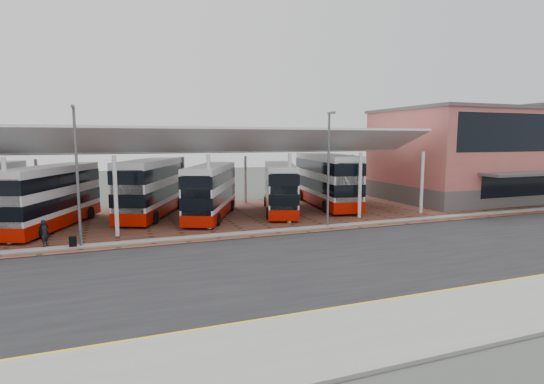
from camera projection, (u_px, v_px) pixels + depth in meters
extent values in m
plane|color=#3C3F3A|center=(349.00, 252.00, 23.54)|extent=(140.00, 140.00, 0.00)
cube|color=black|center=(359.00, 256.00, 22.61)|extent=(120.00, 14.00, 0.02)
cube|color=brown|center=(290.00, 212.00, 36.30)|extent=(72.00, 16.00, 0.06)
cube|color=gray|center=(480.00, 312.00, 15.18)|extent=(120.00, 4.00, 0.14)
cube|color=gray|center=(302.00, 229.00, 29.29)|extent=(120.00, 0.80, 0.14)
cube|color=gold|center=(440.00, 294.00, 17.04)|extent=(120.00, 0.12, 0.01)
cube|color=gold|center=(435.00, 292.00, 17.32)|extent=(120.00, 0.12, 0.01)
cylinder|color=white|center=(7.00, 201.00, 24.79)|extent=(0.26, 0.26, 5.20)
cylinder|color=white|center=(37.00, 187.00, 35.04)|extent=(0.26, 0.26, 4.60)
cylinder|color=white|center=(116.00, 197.00, 26.90)|extent=(0.26, 0.26, 5.20)
cylinder|color=white|center=(115.00, 184.00, 37.14)|extent=(0.26, 0.26, 4.60)
cylinder|color=white|center=(209.00, 192.00, 29.00)|extent=(0.26, 0.26, 5.20)
cylinder|color=white|center=(183.00, 182.00, 39.25)|extent=(0.26, 0.26, 4.60)
cylinder|color=white|center=(290.00, 189.00, 31.11)|extent=(0.26, 0.26, 5.20)
cylinder|color=white|center=(245.00, 180.00, 41.35)|extent=(0.26, 0.26, 4.60)
cylinder|color=white|center=(360.00, 186.00, 33.21)|extent=(0.26, 0.26, 5.20)
cylinder|color=white|center=(301.00, 178.00, 43.46)|extent=(0.26, 0.26, 4.60)
cylinder|color=white|center=(422.00, 183.00, 35.32)|extent=(0.26, 0.26, 5.20)
cylinder|color=white|center=(352.00, 176.00, 45.56)|extent=(0.26, 0.26, 4.60)
cube|color=silver|center=(202.00, 141.00, 30.61)|extent=(37.00, 4.95, 1.95)
cube|color=silver|center=(188.00, 143.00, 35.83)|extent=(37.00, 7.12, 1.43)
cube|color=#524E4C|center=(470.00, 190.00, 44.49)|extent=(18.00, 12.00, 1.80)
cube|color=#BD5F58|center=(473.00, 147.00, 43.93)|extent=(18.00, 12.00, 7.20)
cube|color=black|center=(526.00, 133.00, 38.28)|extent=(16.00, 0.25, 3.40)
cube|color=black|center=(522.00, 184.00, 38.87)|extent=(10.00, 0.25, 2.20)
cube|color=#524E4C|center=(534.00, 173.00, 37.71)|extent=(11.00, 2.40, 0.25)
cube|color=#524E4C|center=(475.00, 111.00, 43.47)|extent=(18.40, 12.40, 0.30)
cylinder|color=#595B60|center=(77.00, 179.00, 23.98)|extent=(0.16, 0.16, 8.00)
cube|color=#595B60|center=(73.00, 106.00, 23.20)|extent=(0.15, 0.90, 0.15)
cylinder|color=#595B60|center=(328.00, 171.00, 29.59)|extent=(0.16, 0.16, 8.00)
cube|color=#595B60|center=(331.00, 113.00, 28.82)|extent=(0.15, 0.90, 0.15)
cylinder|color=black|center=(19.00, 215.00, 31.96)|extent=(0.47, 1.03, 0.99)
cube|color=silver|center=(51.00, 195.00, 29.47)|extent=(6.06, 10.58, 4.08)
cube|color=#A60B00|center=(52.00, 219.00, 29.68)|extent=(6.11, 10.63, 0.85)
cube|color=black|center=(51.00, 201.00, 29.53)|extent=(6.11, 10.63, 0.90)
cube|color=black|center=(50.00, 180.00, 29.34)|extent=(6.11, 10.63, 0.90)
cube|color=black|center=(3.00, 209.00, 24.35)|extent=(2.02, 0.88, 3.42)
cylinder|color=black|center=(5.00, 231.00, 26.40)|extent=(0.60, 0.98, 0.95)
cylinder|color=black|center=(43.00, 231.00, 26.36)|extent=(0.60, 0.98, 0.95)
cylinder|color=black|center=(60.00, 213.00, 33.03)|extent=(0.60, 0.98, 0.95)
cylinder|color=black|center=(90.00, 213.00, 32.99)|extent=(0.60, 0.98, 0.95)
cube|color=silver|center=(152.00, 186.00, 34.24)|extent=(6.55, 11.11, 4.30)
cube|color=#A60B00|center=(153.00, 207.00, 34.45)|extent=(6.60, 11.16, 0.90)
cube|color=black|center=(152.00, 192.00, 34.29)|extent=(6.60, 11.16, 0.95)
cube|color=black|center=(152.00, 172.00, 34.09)|extent=(6.60, 11.16, 0.95)
cube|color=black|center=(127.00, 196.00, 28.84)|extent=(2.11, 0.96, 3.60)
cylinder|color=black|center=(121.00, 217.00, 31.03)|extent=(0.64, 1.03, 1.00)
cylinder|color=black|center=(155.00, 217.00, 30.94)|extent=(0.64, 1.03, 1.00)
cylinder|color=black|center=(152.00, 203.00, 38.01)|extent=(0.64, 1.03, 1.00)
cylinder|color=black|center=(179.00, 203.00, 37.92)|extent=(0.64, 1.03, 1.00)
cube|color=silver|center=(211.00, 190.00, 33.44)|extent=(6.19, 10.05, 3.91)
cube|color=#A60B00|center=(211.00, 210.00, 33.64)|extent=(6.23, 10.10, 0.82)
cube|color=black|center=(211.00, 195.00, 33.50)|extent=(6.23, 10.10, 0.86)
cube|color=black|center=(211.00, 177.00, 33.31)|extent=(6.23, 10.10, 0.86)
cube|color=black|center=(196.00, 200.00, 28.55)|extent=(1.90, 0.92, 3.27)
cylinder|color=black|center=(187.00, 219.00, 30.56)|extent=(0.61, 0.93, 0.91)
cylinder|color=black|center=(218.00, 219.00, 30.42)|extent=(0.61, 0.93, 0.91)
cylinder|color=black|center=(206.00, 205.00, 36.90)|extent=(0.61, 0.93, 0.91)
cylinder|color=black|center=(232.00, 205.00, 36.76)|extent=(0.61, 0.93, 0.91)
cube|color=silver|center=(280.00, 187.00, 35.78)|extent=(5.23, 10.11, 3.87)
cube|color=#A60B00|center=(280.00, 205.00, 35.98)|extent=(5.27, 10.15, 0.81)
cube|color=black|center=(280.00, 192.00, 35.83)|extent=(5.27, 10.15, 0.86)
cube|color=black|center=(280.00, 175.00, 35.66)|extent=(5.27, 10.15, 0.86)
cube|color=black|center=(284.00, 196.00, 30.93)|extent=(1.95, 0.72, 3.24)
cylinder|color=black|center=(268.00, 213.00, 32.81)|extent=(0.52, 0.93, 0.90)
cylinder|color=black|center=(297.00, 213.00, 32.90)|extent=(0.52, 0.93, 0.90)
cylinder|color=black|center=(266.00, 201.00, 39.09)|extent=(0.52, 0.93, 0.90)
cylinder|color=black|center=(290.00, 201.00, 39.19)|extent=(0.52, 0.93, 0.90)
cube|color=silver|center=(326.00, 179.00, 39.20)|extent=(4.42, 11.87, 4.53)
cube|color=#A60B00|center=(326.00, 198.00, 39.43)|extent=(4.47, 11.91, 0.95)
cube|color=black|center=(326.00, 184.00, 39.26)|extent=(4.47, 11.91, 1.00)
cube|color=black|center=(326.00, 166.00, 39.05)|extent=(4.47, 11.91, 1.00)
cube|color=black|center=(350.00, 187.00, 33.64)|extent=(2.36, 0.48, 3.79)
cylinder|color=black|center=(325.00, 207.00, 35.58)|extent=(0.46, 1.09, 1.05)
cylinder|color=black|center=(355.00, 206.00, 36.11)|extent=(0.46, 1.09, 1.05)
cylinder|color=black|center=(301.00, 195.00, 42.79)|extent=(0.46, 1.09, 1.05)
cylinder|color=black|center=(326.00, 195.00, 43.32)|extent=(0.46, 1.09, 1.05)
imported|color=black|center=(45.00, 233.00, 24.43)|extent=(0.57, 0.67, 1.56)
cube|color=black|center=(73.00, 242.00, 24.15)|extent=(0.39, 0.28, 0.66)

